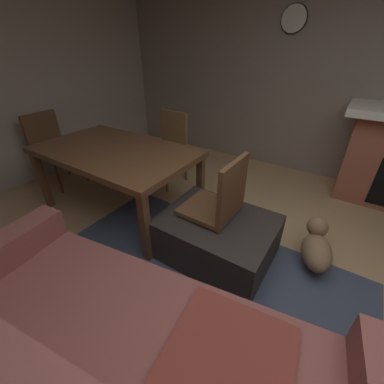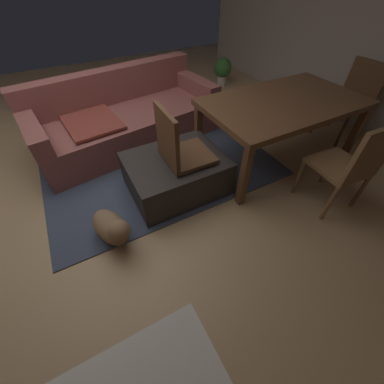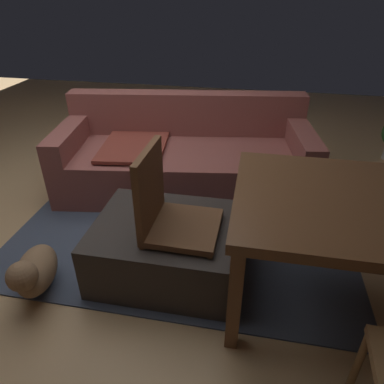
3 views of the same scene
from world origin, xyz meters
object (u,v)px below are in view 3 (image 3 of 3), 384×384
at_px(dining_chair_west, 168,213).
at_px(small_dog, 34,271).
at_px(ottoman_coffee_table, 169,248).
at_px(tv_remote, 182,235).
at_px(couch, 185,158).

xyz_separation_m(dining_chair_west, small_dog, (-0.79, -0.31, -0.33)).
relative_size(ottoman_coffee_table, small_dog, 1.90).
relative_size(tv_remote, small_dog, 0.32).
bearing_deg(tv_remote, dining_chair_west, 151.26).
xyz_separation_m(couch, ottoman_coffee_table, (0.14, -1.20, -0.10)).
relative_size(ottoman_coffee_table, dining_chair_west, 1.02).
distance_m(couch, ottoman_coffee_table, 1.21).
relative_size(couch, dining_chair_west, 2.56).
relative_size(tv_remote, dining_chair_west, 0.17).
bearing_deg(dining_chair_west, ottoman_coffee_table, 112.38).
relative_size(couch, small_dog, 4.77).
bearing_deg(ottoman_coffee_table, couch, 96.68).
xyz_separation_m(tv_remote, dining_chair_west, (-0.10, 0.05, 0.12)).
height_order(ottoman_coffee_table, small_dog, ottoman_coffee_table).
height_order(ottoman_coffee_table, tv_remote, tv_remote).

